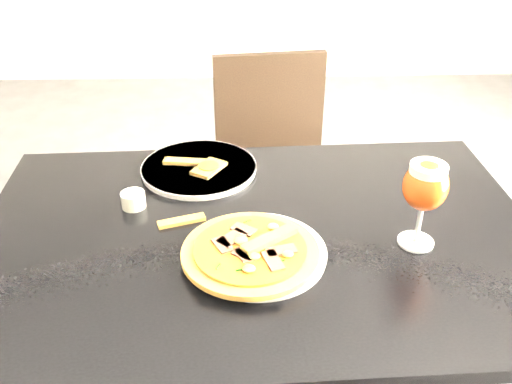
{
  "coord_description": "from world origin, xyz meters",
  "views": [
    {
      "loc": [
        0.13,
        -0.99,
        1.46
      ],
      "look_at": [
        0.17,
        0.03,
        0.83
      ],
      "focal_mm": 40.0,
      "sensor_mm": 36.0,
      "label": 1
    }
  ],
  "objects_px": {
    "chair_far": "(274,173)",
    "beer_glass": "(425,187)",
    "pizza": "(250,251)",
    "dining_table": "(258,266)"
  },
  "relations": [
    {
      "from": "dining_table",
      "to": "chair_far",
      "type": "height_order",
      "value": "chair_far"
    },
    {
      "from": "chair_far",
      "to": "beer_glass",
      "type": "distance_m",
      "value": 0.91
    },
    {
      "from": "chair_far",
      "to": "pizza",
      "type": "xyz_separation_m",
      "value": [
        -0.1,
        -0.83,
        0.3
      ]
    },
    {
      "from": "dining_table",
      "to": "beer_glass",
      "type": "bearing_deg",
      "value": -10.22
    },
    {
      "from": "chair_far",
      "to": "beer_glass",
      "type": "bearing_deg",
      "value": -79.28
    },
    {
      "from": "chair_far",
      "to": "beer_glass",
      "type": "height_order",
      "value": "beer_glass"
    },
    {
      "from": "pizza",
      "to": "chair_far",
      "type": "bearing_deg",
      "value": 82.96
    },
    {
      "from": "dining_table",
      "to": "pizza",
      "type": "height_order",
      "value": "pizza"
    },
    {
      "from": "chair_far",
      "to": "pizza",
      "type": "distance_m",
      "value": 0.88
    },
    {
      "from": "dining_table",
      "to": "chair_far",
      "type": "relative_size",
      "value": 1.41
    }
  ]
}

